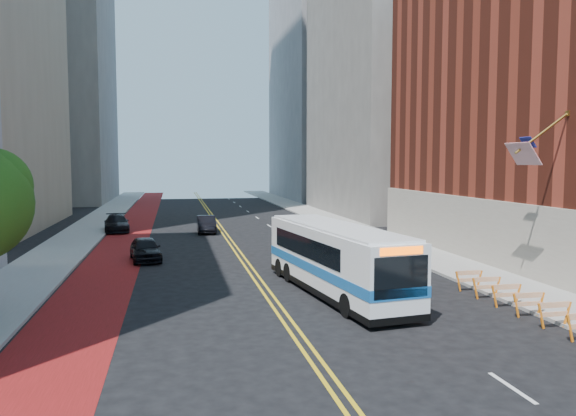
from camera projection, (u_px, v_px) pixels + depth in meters
The scene contains 14 objects.
ground at pixel (325, 374), 16.50m from camera, with size 160.00×160.00×0.00m, color black.
sidewalk_left at pixel (73, 241), 43.39m from camera, with size 4.00×140.00×0.15m, color gray.
sidewalk_right at pixel (367, 233), 48.18m from camera, with size 4.00×140.00×0.15m, color gray.
bus_lane_paint at pixel (125, 241), 44.17m from camera, with size 3.60×140.00×0.01m, color #5F100D.
center_line_inner at pixel (226, 238), 45.75m from camera, with size 0.14×140.00×0.01m, color gold.
center_line_outer at pixel (230, 238), 45.83m from camera, with size 0.14×140.00×0.01m, color gold.
lane_dashes at pixel (269, 226), 54.56m from camera, with size 0.14×98.20×0.01m.
midrise_right_near at pixel (406, 45), 66.31m from camera, with size 18.00×26.00×40.00m, color slate.
midrise_right_far at pixel (341, 36), 95.18m from camera, with size 20.00×28.00×55.00m, color gray.
construction_barriers at pixel (541, 306), 21.71m from camera, with size 1.42×10.91×1.00m.
transit_bus at pixel (335, 258), 26.42m from camera, with size 4.15×12.12×3.26m.
car_a at pixel (145, 249), 35.32m from camera, with size 1.75×4.36×1.49m, color black.
car_b at pixel (206, 224), 49.31m from camera, with size 1.57×4.50×1.48m, color black.
car_c at pixel (117, 223), 49.95m from camera, with size 2.10×5.15×1.50m, color black.
Camera 1 is at (-4.29, -15.49, 6.24)m, focal length 35.00 mm.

